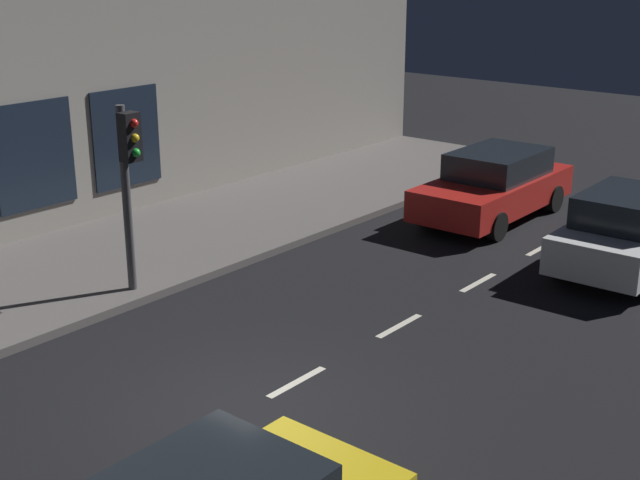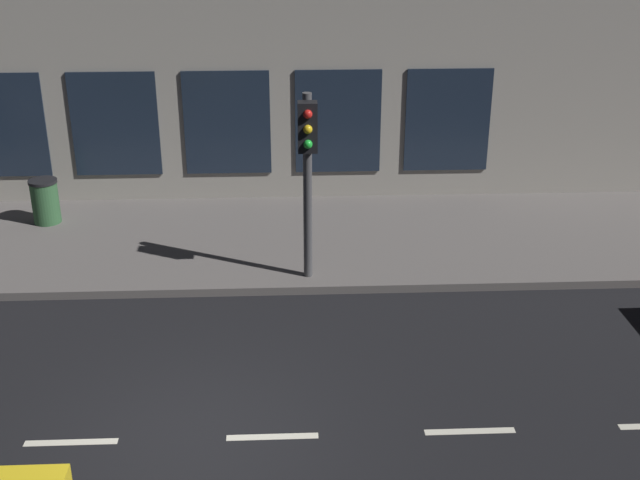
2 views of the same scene
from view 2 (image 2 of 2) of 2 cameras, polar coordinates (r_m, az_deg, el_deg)
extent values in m
plane|color=black|center=(11.09, -8.64, -13.50)|extent=(60.00, 60.00, 0.00)
cube|color=#5B5654|center=(16.47, -6.63, -0.08)|extent=(4.50, 32.00, 0.15)
cube|color=gray|center=(17.80, -6.77, 15.98)|extent=(0.60, 32.00, 8.66)
cube|color=#192333|center=(18.27, 8.86, 8.20)|extent=(0.04, 1.86, 2.26)
cube|color=#192333|center=(17.95, 1.26, 8.21)|extent=(0.04, 1.86, 2.26)
cube|color=#192333|center=(17.96, -6.46, 8.06)|extent=(0.04, 1.86, 2.26)
cube|color=#192333|center=(18.28, -14.04, 7.79)|extent=(0.04, 1.86, 2.26)
cube|color=#192333|center=(18.90, -21.22, 7.40)|extent=(0.04, 1.86, 2.26)
cube|color=beige|center=(11.28, 10.36, -12.92)|extent=(0.12, 1.20, 0.01)
cube|color=beige|center=(11.03, -3.32, -13.47)|extent=(0.12, 1.20, 0.01)
cube|color=beige|center=(11.38, -16.90, -13.28)|extent=(0.12, 1.20, 0.01)
cylinder|color=#424244|center=(14.13, -0.87, 3.60)|extent=(0.15, 0.15, 3.33)
cube|color=black|center=(13.58, -0.87, 7.85)|extent=(0.26, 0.32, 0.84)
sphere|color=red|center=(13.38, -0.86, 8.72)|extent=(0.15, 0.15, 0.15)
sphere|color=gold|center=(13.44, -0.85, 7.68)|extent=(0.15, 0.15, 0.15)
sphere|color=green|center=(13.52, -0.84, 6.66)|extent=(0.15, 0.15, 0.15)
cylinder|color=#2D5633|center=(17.85, -18.51, 2.48)|extent=(0.55, 0.55, 0.87)
cylinder|color=black|center=(17.70, -18.71, 3.88)|extent=(0.58, 0.58, 0.06)
camera|label=1|loc=(8.91, -83.37, -1.74)|focal=49.24mm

